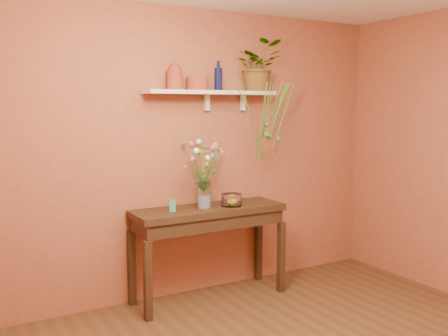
# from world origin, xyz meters

# --- Properties ---
(room) EXTENTS (4.04, 4.04, 2.70)m
(room) POSITION_xyz_m (0.00, 0.00, 1.35)
(room) COLOR brown
(room) RESTS_ON ground
(sideboard) EXTENTS (1.43, 0.46, 0.87)m
(sideboard) POSITION_xyz_m (-0.05, 1.75, 0.74)
(sideboard) COLOR #3C2918
(sideboard) RESTS_ON ground
(wall_shelf) EXTENTS (1.30, 0.24, 0.19)m
(wall_shelf) POSITION_xyz_m (0.06, 1.87, 1.92)
(wall_shelf) COLOR white
(wall_shelf) RESTS_ON room
(terracotta_jug) EXTENTS (0.15, 0.15, 0.24)m
(terracotta_jug) POSITION_xyz_m (-0.31, 1.89, 2.05)
(terracotta_jug) COLOR #9D3E28
(terracotta_jug) RESTS_ON wall_shelf
(terracotta_pot) EXTENTS (0.26, 0.26, 0.12)m
(terracotta_pot) POSITION_xyz_m (-0.10, 1.87, 2.00)
(terracotta_pot) COLOR #9D3E28
(terracotta_pot) RESTS_ON wall_shelf
(blue_bottle) EXTENTS (0.09, 0.09, 0.27)m
(blue_bottle) POSITION_xyz_m (0.11, 1.85, 2.05)
(blue_bottle) COLOR #0D113B
(blue_bottle) RESTS_ON wall_shelf
(spider_plant) EXTENTS (0.53, 0.48, 0.49)m
(spider_plant) POSITION_xyz_m (0.58, 1.89, 2.18)
(spider_plant) COLOR #487F29
(spider_plant) RESTS_ON wall_shelf
(plant_fronds) EXTENTS (0.70, 0.28, 0.81)m
(plant_fronds) POSITION_xyz_m (0.60, 1.72, 1.61)
(plant_fronds) COLOR #487F29
(plant_fronds) RESTS_ON wall_shelf
(glass_vase) EXTENTS (0.12, 0.12, 0.26)m
(glass_vase) POSITION_xyz_m (-0.11, 1.72, 0.98)
(glass_vase) COLOR white
(glass_vase) RESTS_ON sideboard
(bouquet) EXTENTS (0.44, 0.41, 0.48)m
(bouquet) POSITION_xyz_m (-0.10, 1.74, 1.32)
(bouquet) COLOR #386B28
(bouquet) RESTS_ON glass_vase
(glass_bowl) EXTENTS (0.19, 0.19, 0.11)m
(glass_bowl) POSITION_xyz_m (0.16, 1.69, 0.92)
(glass_bowl) COLOR white
(glass_bowl) RESTS_ON sideboard
(lemon) EXTENTS (0.07, 0.07, 0.07)m
(lemon) POSITION_xyz_m (0.16, 1.68, 0.91)
(lemon) COLOR yellow
(lemon) RESTS_ON glass_bowl
(carton) EXTENTS (0.07, 0.06, 0.11)m
(carton) POSITION_xyz_m (-0.43, 1.73, 0.93)
(carton) COLOR #30607C
(carton) RESTS_ON sideboard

